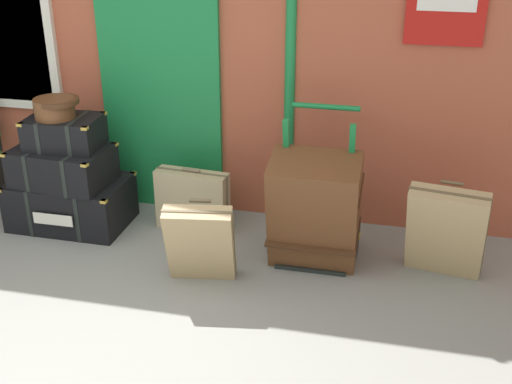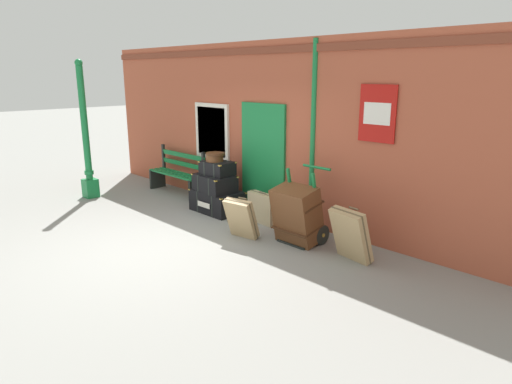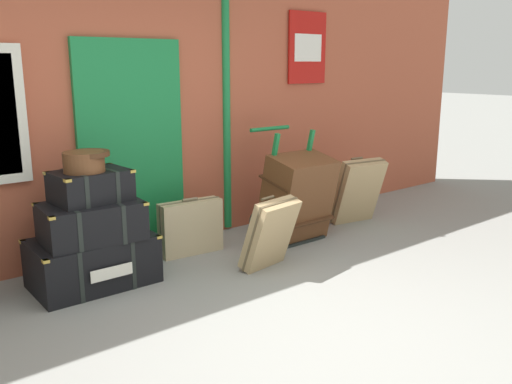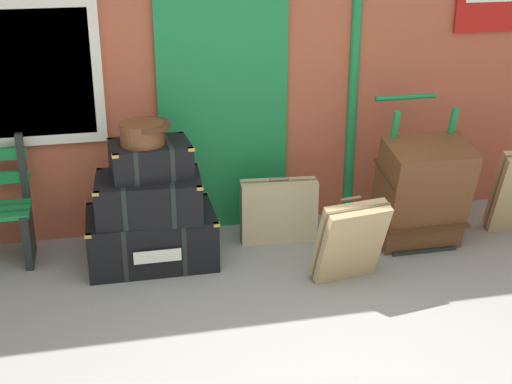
{
  "view_description": "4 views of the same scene",
  "coord_description": "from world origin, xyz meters",
  "px_view_note": "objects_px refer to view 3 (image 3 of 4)",
  "views": [
    {
      "loc": [
        1.94,
        -2.79,
        2.68
      ],
      "look_at": [
        0.88,
        1.82,
        0.5
      ],
      "focal_mm": 45.12,
      "sensor_mm": 36.0,
      "label": 1
    },
    {
      "loc": [
        5.74,
        -3.54,
        2.62
      ],
      "look_at": [
        0.23,
        1.89,
        0.59
      ],
      "focal_mm": 31.71,
      "sensor_mm": 36.0,
      "label": 2
    },
    {
      "loc": [
        -2.52,
        -2.46,
        1.87
      ],
      "look_at": [
        0.81,
        1.67,
        0.62
      ],
      "focal_mm": 38.29,
      "sensor_mm": 36.0,
      "label": 3
    },
    {
      "loc": [
        -1.15,
        -3.37,
        2.7
      ],
      "look_at": [
        0.01,
        1.78,
        0.56
      ],
      "focal_mm": 50.39,
      "sensor_mm": 36.0,
      "label": 4
    }
  ],
  "objects_px": {
    "porters_trolley": "(286,212)",
    "suitcase_caramel": "(270,234)",
    "steamer_trunk_base": "(93,261)",
    "steamer_trunk_middle": "(92,221)",
    "steamer_trunk_top": "(91,186)",
    "large_brown_trunk": "(297,197)",
    "suitcase_oxblood": "(358,191)",
    "round_hatbox": "(85,160)",
    "suitcase_umber": "(191,227)"
  },
  "relations": [
    {
      "from": "porters_trolley",
      "to": "suitcase_caramel",
      "type": "distance_m",
      "value": 1.02
    },
    {
      "from": "steamer_trunk_base",
      "to": "steamer_trunk_middle",
      "type": "relative_size",
      "value": 1.2
    },
    {
      "from": "steamer_trunk_top",
      "to": "large_brown_trunk",
      "type": "distance_m",
      "value": 2.22
    },
    {
      "from": "steamer_trunk_top",
      "to": "suitcase_oxblood",
      "type": "relative_size",
      "value": 0.8
    },
    {
      "from": "steamer_trunk_middle",
      "to": "steamer_trunk_top",
      "type": "relative_size",
      "value": 1.33
    },
    {
      "from": "suitcase_oxblood",
      "to": "suitcase_caramel",
      "type": "distance_m",
      "value": 1.84
    },
    {
      "from": "large_brown_trunk",
      "to": "steamer_trunk_middle",
      "type": "bearing_deg",
      "value": 175.9
    },
    {
      "from": "round_hatbox",
      "to": "porters_trolley",
      "type": "bearing_deg",
      "value": -0.18
    },
    {
      "from": "steamer_trunk_top",
      "to": "porters_trolley",
      "type": "xyz_separation_m",
      "value": [
        2.18,
        -0.03,
        -0.6
      ]
    },
    {
      "from": "steamer_trunk_top",
      "to": "porters_trolley",
      "type": "relative_size",
      "value": 0.53
    },
    {
      "from": "steamer_trunk_middle",
      "to": "large_brown_trunk",
      "type": "height_order",
      "value": "large_brown_trunk"
    },
    {
      "from": "steamer_trunk_top",
      "to": "suitcase_caramel",
      "type": "height_order",
      "value": "steamer_trunk_top"
    },
    {
      "from": "steamer_trunk_top",
      "to": "suitcase_umber",
      "type": "distance_m",
      "value": 1.23
    },
    {
      "from": "suitcase_umber",
      "to": "suitcase_caramel",
      "type": "bearing_deg",
      "value": -68.02
    },
    {
      "from": "steamer_trunk_base",
      "to": "suitcase_umber",
      "type": "distance_m",
      "value": 1.1
    },
    {
      "from": "steamer_trunk_base",
      "to": "steamer_trunk_top",
      "type": "height_order",
      "value": "steamer_trunk_top"
    },
    {
      "from": "large_brown_trunk",
      "to": "round_hatbox",
      "type": "bearing_deg",
      "value": 175.28
    },
    {
      "from": "large_brown_trunk",
      "to": "suitcase_umber",
      "type": "xyz_separation_m",
      "value": [
        -1.12,
        0.36,
        -0.21
      ]
    },
    {
      "from": "steamer_trunk_top",
      "to": "suitcase_oxblood",
      "type": "bearing_deg",
      "value": -3.44
    },
    {
      "from": "porters_trolley",
      "to": "large_brown_trunk",
      "type": "distance_m",
      "value": 0.27
    },
    {
      "from": "suitcase_umber",
      "to": "suitcase_oxblood",
      "type": "xyz_separation_m",
      "value": [
        2.11,
        -0.35,
        0.12
      ]
    },
    {
      "from": "porters_trolley",
      "to": "suitcase_caramel",
      "type": "xyz_separation_m",
      "value": [
        -0.78,
        -0.65,
        0.07
      ]
    },
    {
      "from": "steamer_trunk_middle",
      "to": "suitcase_caramel",
      "type": "distance_m",
      "value": 1.58
    },
    {
      "from": "steamer_trunk_base",
      "to": "porters_trolley",
      "type": "height_order",
      "value": "porters_trolley"
    },
    {
      "from": "round_hatbox",
      "to": "suitcase_umber",
      "type": "distance_m",
      "value": 1.39
    },
    {
      "from": "steamer_trunk_middle",
      "to": "suitcase_caramel",
      "type": "xyz_separation_m",
      "value": [
        1.43,
        -0.63,
        -0.24
      ]
    },
    {
      "from": "porters_trolley",
      "to": "suitcase_umber",
      "type": "height_order",
      "value": "porters_trolley"
    },
    {
      "from": "suitcase_umber",
      "to": "porters_trolley",
      "type": "bearing_deg",
      "value": -9.31
    },
    {
      "from": "steamer_trunk_middle",
      "to": "suitcase_oxblood",
      "type": "height_order",
      "value": "suitcase_oxblood"
    },
    {
      "from": "steamer_trunk_base",
      "to": "large_brown_trunk",
      "type": "distance_m",
      "value": 2.23
    },
    {
      "from": "large_brown_trunk",
      "to": "suitcase_caramel",
      "type": "bearing_deg",
      "value": -149.04
    },
    {
      "from": "steamer_trunk_base",
      "to": "porters_trolley",
      "type": "bearing_deg",
      "value": -0.81
    },
    {
      "from": "porters_trolley",
      "to": "large_brown_trunk",
      "type": "xyz_separation_m",
      "value": [
        0.0,
        -0.18,
        0.21
      ]
    },
    {
      "from": "suitcase_umber",
      "to": "steamer_trunk_base",
      "type": "bearing_deg",
      "value": -172.03
    },
    {
      "from": "steamer_trunk_top",
      "to": "suitcase_caramel",
      "type": "xyz_separation_m",
      "value": [
        1.4,
        -0.68,
        -0.53
      ]
    },
    {
      "from": "large_brown_trunk",
      "to": "suitcase_oxblood",
      "type": "bearing_deg",
      "value": 0.85
    },
    {
      "from": "steamer_trunk_top",
      "to": "steamer_trunk_base",
      "type": "bearing_deg",
      "value": 175.04
    },
    {
      "from": "steamer_trunk_base",
      "to": "suitcase_caramel",
      "type": "relative_size",
      "value": 1.48
    },
    {
      "from": "steamer_trunk_top",
      "to": "large_brown_trunk",
      "type": "height_order",
      "value": "steamer_trunk_top"
    },
    {
      "from": "suitcase_oxblood",
      "to": "suitcase_caramel",
      "type": "height_order",
      "value": "suitcase_oxblood"
    },
    {
      "from": "large_brown_trunk",
      "to": "suitcase_umber",
      "type": "height_order",
      "value": "large_brown_trunk"
    },
    {
      "from": "porters_trolley",
      "to": "suitcase_umber",
      "type": "relative_size",
      "value": 1.81
    },
    {
      "from": "steamer_trunk_top",
      "to": "porters_trolley",
      "type": "height_order",
      "value": "porters_trolley"
    },
    {
      "from": "suitcase_oxblood",
      "to": "large_brown_trunk",
      "type": "bearing_deg",
      "value": -179.15
    },
    {
      "from": "suitcase_umber",
      "to": "suitcase_oxblood",
      "type": "distance_m",
      "value": 2.14
    },
    {
      "from": "steamer_trunk_top",
      "to": "suitcase_oxblood",
      "type": "height_order",
      "value": "steamer_trunk_top"
    },
    {
      "from": "steamer_trunk_base",
      "to": "large_brown_trunk",
      "type": "bearing_deg",
      "value": -5.38
    },
    {
      "from": "steamer_trunk_base",
      "to": "large_brown_trunk",
      "type": "xyz_separation_m",
      "value": [
        2.2,
        -0.21,
        0.27
      ]
    },
    {
      "from": "round_hatbox",
      "to": "steamer_trunk_middle",
      "type": "bearing_deg",
      "value": -64.1
    },
    {
      "from": "steamer_trunk_middle",
      "to": "suitcase_caramel",
      "type": "bearing_deg",
      "value": -23.78
    }
  ]
}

